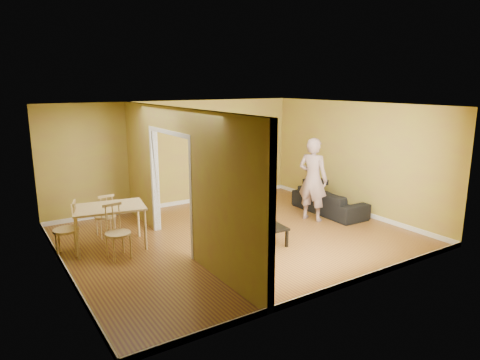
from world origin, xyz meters
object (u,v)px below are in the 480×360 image
(person, at_px, (313,172))
(bookshelf, at_px, (220,163))
(sofa, at_px, (329,198))
(chair_near, at_px, (118,232))
(chair_left, at_px, (66,228))
(dining_table, at_px, (109,210))
(coffee_table, at_px, (270,229))
(chair_far, at_px, (105,215))

(person, height_order, bookshelf, person)
(sofa, relative_size, chair_near, 1.99)
(sofa, xyz_separation_m, chair_left, (-5.76, 0.66, 0.12))
(person, distance_m, dining_table, 4.38)
(bookshelf, bearing_deg, dining_table, -151.89)
(sofa, height_order, coffee_table, sofa)
(chair_near, xyz_separation_m, chair_far, (0.12, 1.24, -0.04))
(bookshelf, xyz_separation_m, chair_far, (-3.32, -1.17, -0.54))
(bookshelf, bearing_deg, sofa, -56.59)
(chair_near, bearing_deg, sofa, -7.21)
(chair_left, distance_m, chair_far, 1.03)
(chair_near, relative_size, chair_far, 1.09)
(dining_table, height_order, chair_near, chair_near)
(person, bearing_deg, dining_table, 57.47)
(bookshelf, xyz_separation_m, coffee_table, (-0.83, -3.34, -0.68))
(coffee_table, relative_size, chair_left, 0.56)
(coffee_table, height_order, chair_near, chair_near)
(sofa, bearing_deg, dining_table, 84.83)
(bookshelf, relative_size, coffee_table, 3.60)
(coffee_table, height_order, chair_left, chair_left)
(bookshelf, xyz_separation_m, chair_left, (-4.17, -1.75, -0.50))
(dining_table, distance_m, chair_near, 0.64)
(sofa, xyz_separation_m, dining_table, (-5.00, 0.59, 0.35))
(chair_left, xyz_separation_m, chair_far, (0.85, 0.58, -0.04))
(sofa, xyz_separation_m, coffee_table, (-2.42, -0.93, -0.05))
(coffee_table, height_order, dining_table, dining_table)
(sofa, bearing_deg, person, 105.76)
(bookshelf, height_order, chair_far, bookshelf)
(person, bearing_deg, bookshelf, -3.51)
(dining_table, height_order, chair_far, chair_far)
(person, xyz_separation_m, chair_near, (-4.32, 0.18, -0.61))
(bookshelf, relative_size, dining_table, 1.55)
(sofa, bearing_deg, bookshelf, 34.96)
(bookshelf, bearing_deg, coffee_table, -104.02)
(chair_left, bearing_deg, sofa, 100.23)
(person, relative_size, coffee_table, 3.97)
(coffee_table, bearing_deg, bookshelf, 75.98)
(person, distance_m, coffee_table, 2.03)
(dining_table, bearing_deg, chair_far, 81.98)
(bookshelf, distance_m, chair_left, 4.55)
(bookshelf, height_order, chair_left, bookshelf)
(sofa, bearing_deg, chair_left, 84.98)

